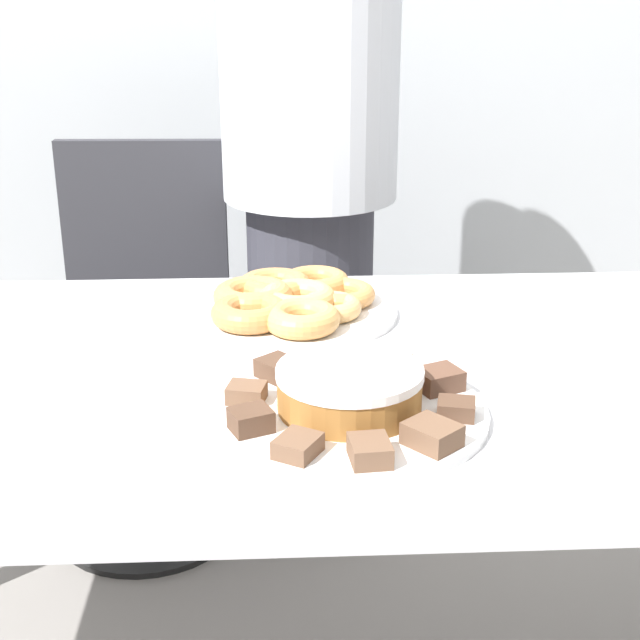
{
  "coord_description": "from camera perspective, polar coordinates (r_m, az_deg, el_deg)",
  "views": [
    {
      "loc": [
        -0.04,
        -1.17,
        1.25
      ],
      "look_at": [
        0.01,
        0.02,
        0.8
      ],
      "focal_mm": 50.0,
      "sensor_mm": 36.0,
      "label": 1
    }
  ],
  "objects": [
    {
      "name": "lamington_5",
      "position": [
        1.11,
        8.71,
        -5.63
      ],
      "size": [
        0.05,
        0.05,
        0.02
      ],
      "rotation": [
        0.0,
        0.0,
        6.06
      ],
      "color": "#513828",
      "rests_on": "plate_cake"
    },
    {
      "name": "lamington_7",
      "position": [
        1.23,
        4.61,
        -2.83
      ],
      "size": [
        0.06,
        0.07,
        0.02
      ],
      "rotation": [
        0.0,
        0.0,
        7.32
      ],
      "color": "brown",
      "rests_on": "plate_cake"
    },
    {
      "name": "donut_6",
      "position": [
        1.49,
        1.3,
        1.67
      ],
      "size": [
        0.12,
        0.12,
        0.03
      ],
      "color": "#D18E4C",
      "rests_on": "plate_donuts"
    },
    {
      "name": "donut_7",
      "position": [
        1.54,
        -0.29,
        2.46
      ],
      "size": [
        0.12,
        0.12,
        0.03
      ],
      "color": "#D18E4C",
      "rests_on": "plate_donuts"
    },
    {
      "name": "frosted_cake",
      "position": [
        1.11,
        1.9,
        -4.39
      ],
      "size": [
        0.18,
        0.18,
        0.06
      ],
      "color": "#9E662D",
      "rests_on": "plate_cake"
    },
    {
      "name": "donut_2",
      "position": [
        1.47,
        -4.31,
        1.55
      ],
      "size": [
        0.13,
        0.13,
        0.04
      ],
      "color": "#D18E4C",
      "rests_on": "plate_donuts"
    },
    {
      "name": "donut_1",
      "position": [
        1.52,
        -2.93,
        2.2
      ],
      "size": [
        0.13,
        0.13,
        0.04
      ],
      "color": "#C68447",
      "rests_on": "plate_donuts"
    },
    {
      "name": "donut_4",
      "position": [
        1.37,
        -1.17,
        0.1
      ],
      "size": [
        0.12,
        0.12,
        0.04
      ],
      "color": "tan",
      "rests_on": "plate_donuts"
    },
    {
      "name": "donut_5",
      "position": [
        1.43,
        0.61,
        0.83
      ],
      "size": [
        0.1,
        0.1,
        0.03
      ],
      "color": "#E5AD66",
      "rests_on": "plate_donuts"
    },
    {
      "name": "lamington_2",
      "position": [
        1.01,
        -1.43,
        -8.06
      ],
      "size": [
        0.06,
        0.07,
        0.02
      ],
      "rotation": [
        0.0,
        0.0,
        4.18
      ],
      "color": "brown",
      "rests_on": "plate_cake"
    },
    {
      "name": "lamington_4",
      "position": [
        1.04,
        7.19,
        -7.28
      ],
      "size": [
        0.08,
        0.08,
        0.03
      ],
      "rotation": [
        0.0,
        0.0,
        5.44
      ],
      "color": "brown",
      "rests_on": "plate_cake"
    },
    {
      "name": "table",
      "position": [
        1.31,
        -0.6,
        -6.12
      ],
      "size": [
        1.96,
        0.83,
        0.74
      ],
      "color": "silver",
      "rests_on": "ground_plane"
    },
    {
      "name": "plate_cake",
      "position": [
        1.13,
        1.88,
        -5.91
      ],
      "size": [
        0.35,
        0.35,
        0.01
      ],
      "color": "white",
      "rests_on": "table"
    },
    {
      "name": "person_standing",
      "position": [
        2.05,
        -0.64,
        9.42
      ],
      "size": [
        0.39,
        0.39,
        1.63
      ],
      "color": "#383842",
      "rests_on": "ground_plane"
    },
    {
      "name": "office_chair_left",
      "position": [
        2.15,
        -11.33,
        -1.99
      ],
      "size": [
        0.46,
        0.46,
        0.91
      ],
      "rotation": [
        0.0,
        0.0,
        -0.04
      ],
      "color": "black",
      "rests_on": "ground_plane"
    },
    {
      "name": "lamington_8",
      "position": [
        1.24,
        0.83,
        -2.5
      ],
      "size": [
        0.05,
        0.06,
        0.02
      ],
      "rotation": [
        0.0,
        0.0,
        7.95
      ],
      "color": "brown",
      "rests_on": "plate_cake"
    },
    {
      "name": "donut_0",
      "position": [
        1.45,
        -1.45,
        1.4
      ],
      "size": [
        0.13,
        0.13,
        0.04
      ],
      "color": "#E5AD66",
      "rests_on": "plate_donuts"
    },
    {
      "name": "donut_3",
      "position": [
        1.39,
        -4.49,
        0.46
      ],
      "size": [
        0.12,
        0.12,
        0.04
      ],
      "color": "#C68447",
      "rests_on": "plate_donuts"
    },
    {
      "name": "lamington_6",
      "position": [
        1.18,
        7.59,
        -3.78
      ],
      "size": [
        0.07,
        0.07,
        0.03
      ],
      "rotation": [
        0.0,
        0.0,
        6.69
      ],
      "color": "brown",
      "rests_on": "plate_cake"
    },
    {
      "name": "lamington_0",
      "position": [
        1.14,
        -4.73,
        -4.66
      ],
      "size": [
        0.05,
        0.05,
        0.02
      ],
      "rotation": [
        0.0,
        0.0,
        2.92
      ],
      "color": "brown",
      "rests_on": "plate_cake"
    },
    {
      "name": "lamington_1",
      "position": [
        1.07,
        -4.44,
        -6.4
      ],
      "size": [
        0.06,
        0.06,
        0.03
      ],
      "rotation": [
        0.0,
        0.0,
        3.55
      ],
      "color": "#513828",
      "rests_on": "plate_cake"
    },
    {
      "name": "lamington_9",
      "position": [
        1.21,
        -2.65,
        -3.13
      ],
      "size": [
        0.07,
        0.07,
        0.03
      ],
      "rotation": [
        0.0,
        0.0,
        8.58
      ],
      "color": "#513828",
      "rests_on": "plate_cake"
    },
    {
      "name": "lamington_3",
      "position": [
        1.0,
        3.21,
        -8.36
      ],
      "size": [
        0.05,
        0.06,
        0.02
      ],
      "rotation": [
        0.0,
        0.0,
        4.81
      ],
      "color": "brown",
      "rests_on": "plate_cake"
    },
    {
      "name": "plate_donuts",
      "position": [
        1.46,
        -1.44,
        0.51
      ],
      "size": [
        0.33,
        0.33,
        0.01
      ],
      "color": "white",
      "rests_on": "table"
    }
  ]
}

